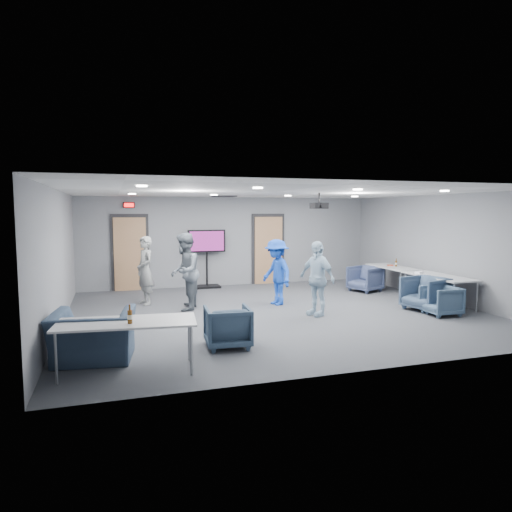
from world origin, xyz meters
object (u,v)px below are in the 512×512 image
object	(u,v)px
person_c	(317,278)
person_d	(277,272)
tv_stand	(207,255)
bottle_right	(396,263)
bottle_front	(130,317)
chair_front_b	(93,336)
person_a	(145,270)
chair_front_a	(228,327)
chair_right_b	(425,293)
chair_right_c	(441,301)
table_right_a	(393,268)
table_right_b	(439,277)
chair_right_a	(365,279)
projector	(319,205)
person_b	(185,272)
table_front_left	(127,324)

from	to	relation	value
person_c	person_d	xyz separation A→B (m)	(-0.44, 1.34, -0.02)
tv_stand	bottle_right	bearing A→B (deg)	-25.82
person_d	tv_stand	bearing A→B (deg)	-173.26
person_d	bottle_front	xyz separation A→B (m)	(-3.60, -3.92, 0.03)
chair_front_b	bottle_right	size ratio (longest dim) A/B	5.10
person_a	chair_front_a	xyz separation A→B (m)	(1.06, -4.04, -0.49)
person_a	chair_front_b	world-z (taller)	person_a
chair_right_b	chair_right_c	bearing A→B (deg)	-14.19
chair_right_c	table_right_a	bearing A→B (deg)	169.39
table_right_a	table_right_b	distance (m)	1.90
person_d	table_right_b	xyz separation A→B (m)	(3.69, -1.30, -0.11)
chair_right_a	chair_right_b	size ratio (longest dim) A/B	0.92
chair_right_a	person_a	bearing A→B (deg)	-110.57
chair_front_a	chair_right_b	bearing A→B (deg)	-159.84
chair_front_a	chair_front_b	bearing A→B (deg)	7.05
tv_stand	projector	distance (m)	4.52
person_d	chair_right_a	xyz separation A→B (m)	(3.04, 0.97, -0.44)
person_c	table_right_a	world-z (taller)	person_c
person_b	bottle_right	bearing A→B (deg)	112.59
table_right_a	bottle_right	bearing A→B (deg)	-87.27
table_front_left	person_c	bearing A→B (deg)	37.11
chair_right_c	table_right_a	world-z (taller)	table_right_a
person_c	bottle_front	xyz separation A→B (m)	(-4.04, -2.57, 0.01)
chair_front_b	tv_stand	xyz separation A→B (m)	(3.00, 6.10, 0.60)
bottle_front	tv_stand	world-z (taller)	tv_stand
table_right_b	chair_right_c	bearing A→B (deg)	143.42
chair_right_a	projector	bearing A→B (deg)	-71.71
person_d	chair_front_b	xyz separation A→B (m)	(-4.12, -3.12, -0.42)
person_c	chair_right_a	distance (m)	3.52
person_a	chair_right_b	distance (m)	6.65
person_c	projector	xyz separation A→B (m)	(0.24, 0.43, 1.59)
person_d	tv_stand	distance (m)	3.19
chair_right_c	tv_stand	size ratio (longest dim) A/B	0.41
chair_right_b	table_right_a	bearing A→B (deg)	149.61
chair_front_b	person_c	bearing A→B (deg)	-149.96
person_b	tv_stand	world-z (taller)	person_b
projector	chair_right_b	bearing A→B (deg)	-18.27
person_a	chair_front_b	xyz separation A→B (m)	(-1.07, -4.13, -0.45)
person_b	chair_front_a	bearing A→B (deg)	21.90
person_b	chair_right_c	distance (m)	5.76
person_b	person_d	xyz separation A→B (m)	(2.23, -0.07, -0.09)
bottle_right	tv_stand	bearing A→B (deg)	154.18
chair_right_a	tv_stand	distance (m)	4.66
person_a	tv_stand	size ratio (longest dim) A/B	0.97
chair_right_a	bottle_front	xyz separation A→B (m)	(-6.64, -4.89, 0.47)
chair_front_a	table_right_b	size ratio (longest dim) A/B	0.40
chair_right_b	tv_stand	xyz separation A→B (m)	(-4.16, 4.62, 0.59)
table_right_a	table_right_b	bearing A→B (deg)	180.00
person_d	chair_right_c	bearing A→B (deg)	40.51
chair_right_a	table_right_a	world-z (taller)	table_right_a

